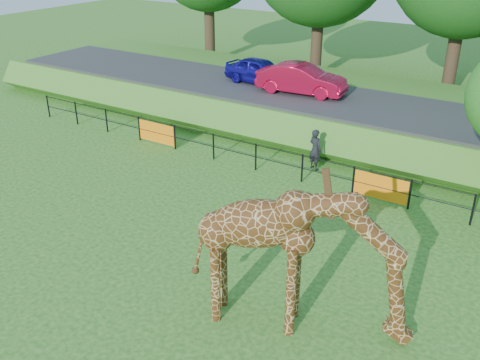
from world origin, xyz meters
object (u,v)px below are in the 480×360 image
at_px(car_blue, 260,71).
at_px(giraffe, 302,260).
at_px(car_red, 302,79).
at_px(visitor, 315,150).

bearing_deg(car_blue, giraffe, -139.88).
xyz_separation_m(car_red, visitor, (2.99, -4.72, -1.29)).
bearing_deg(giraffe, car_blue, 106.26).
bearing_deg(giraffe, visitor, 95.42).
relative_size(car_red, visitor, 2.57).
xyz_separation_m(car_blue, visitor, (5.51, -5.18, -1.24)).
height_order(car_red, visitor, car_red).
distance_m(car_blue, visitor, 7.66).
xyz_separation_m(giraffe, car_red, (-6.54, 13.22, 0.26)).
bearing_deg(car_blue, car_red, -93.73).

